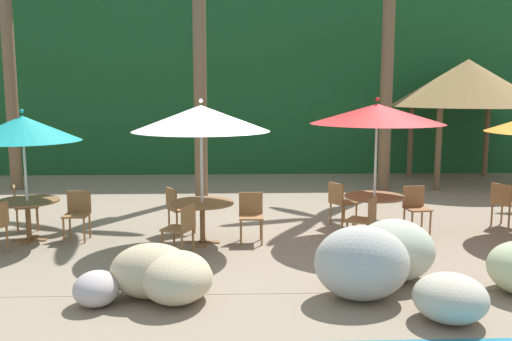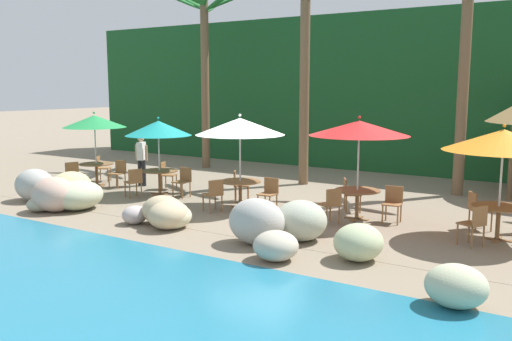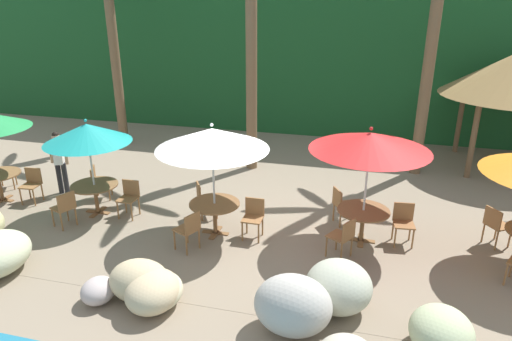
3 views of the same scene
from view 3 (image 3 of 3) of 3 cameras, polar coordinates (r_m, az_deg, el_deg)
The scene contains 25 objects.
ground_plane at distance 10.22m, azimuth -1.72°, elevation -7.86°, with size 120.00×120.00×0.00m, color gray.
terrace_deck at distance 10.22m, azimuth -1.72°, elevation -7.84°, with size 18.00×5.20×0.01m.
foliage_backdrop at distance 17.86m, azimuth 6.42°, elevation 14.78°, with size 28.00×2.40×6.00m.
rock_seawall at distance 8.00m, azimuth -11.72°, elevation -14.17°, with size 15.30×3.31×0.96m.
chair_green_seaward at distance 12.83m, azimuth -26.18°, elevation -1.36°, with size 0.46×0.47×0.87m.
chair_green_inland at distance 14.06m, azimuth -29.18°, elevation -0.03°, with size 0.58×0.58×0.87m.
umbrella_teal at distance 11.07m, azimuth -20.34°, elevation 4.38°, with size 1.97×1.97×2.34m.
dining_table_teal at distance 11.52m, azimuth -19.47°, elevation -2.25°, with size 1.10×1.10×0.74m.
chair_teal_seaward at distance 11.19m, azimuth -15.53°, elevation -3.04°, with size 0.42×0.43×0.87m.
chair_teal_inland at distance 12.35m, azimuth -19.10°, elevation -1.14°, with size 0.55×0.55×0.87m.
chair_teal_left at distance 11.10m, azimuth -22.76°, elevation -4.18°, with size 0.56×0.55×0.87m.
umbrella_white at distance 9.40m, azimuth -5.50°, elevation 3.95°, with size 2.37×2.37×2.53m.
dining_table_white at distance 9.98m, azimuth -5.18°, elevation -4.72°, with size 1.10×1.10×0.74m.
chair_white_seaward at distance 9.87m, azimuth -0.31°, elevation -5.59°, with size 0.42×0.43×0.87m.
chair_white_inland at distance 10.76m, azimuth -6.56°, elevation -3.36°, with size 0.58×0.58×0.87m.
chair_white_left at distance 9.44m, azimuth -8.34°, elevation -7.16°, with size 0.56×0.56×0.87m.
umbrella_red at distance 9.29m, azimuth 14.05°, elevation 3.54°, with size 2.41×2.41×2.54m.
dining_table_red at distance 9.89m, azimuth 13.22°, elevation -5.47°, with size 1.10×1.10×0.74m.
chair_red_seaward at distance 10.14m, azimuth 17.94°, elevation -5.93°, with size 0.46×0.47×0.87m.
chair_red_inland at distance 10.57m, azimuth 10.59°, elevation -4.07°, with size 0.58×0.58×0.87m.
chair_red_left at distance 9.25m, azimuth 10.89°, elevation -7.97°, with size 0.58×0.58×0.87m.
chair_orange_inland at distance 10.73m, azimuth 27.72°, elevation -5.91°, with size 0.59×0.59×0.87m.
palm_tree_second at distance 13.08m, azimuth -0.46°, elevation 19.51°, with size 3.50×3.44×7.03m.
palm_tree_third at distance 13.49m, azimuth 21.60°, elevation 18.12°, with size 3.66×3.42×6.81m.
waiter_in_white at distance 12.85m, azimuth -23.36°, elevation 1.40°, with size 0.52×0.39×1.70m.
Camera 3 is at (2.51, -8.57, 4.96)m, focal length 32.04 mm.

